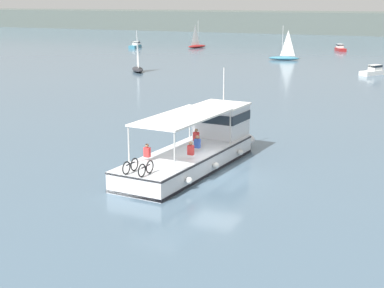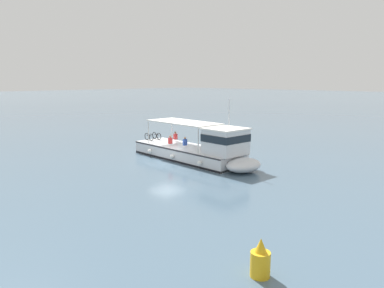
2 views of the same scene
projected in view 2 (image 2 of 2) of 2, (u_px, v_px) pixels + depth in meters
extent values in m
plane|color=slate|center=(166.00, 162.00, 30.65)|extent=(400.00, 400.00, 0.00)
cube|color=silver|center=(187.00, 153.00, 31.63)|extent=(3.83, 10.97, 1.10)
ellipsoid|color=silver|center=(243.00, 165.00, 27.13)|extent=(3.07, 2.37, 1.01)
cube|color=black|center=(187.00, 158.00, 31.71)|extent=(3.87, 10.97, 0.16)
cube|color=#2D2D33|center=(187.00, 147.00, 31.55)|extent=(3.89, 10.97, 0.10)
cube|color=silver|center=(226.00, 142.00, 28.18)|extent=(2.87, 2.76, 1.90)
cube|color=#19232D|center=(226.00, 138.00, 28.12)|extent=(2.94, 2.80, 0.56)
cube|color=white|center=(226.00, 129.00, 28.00)|extent=(3.04, 2.93, 0.12)
cube|color=white|center=(184.00, 122.00, 31.51)|extent=(3.34, 6.86, 0.10)
cylinder|color=silver|center=(222.00, 137.00, 30.23)|extent=(0.08, 0.08, 2.00)
cylinder|color=silver|center=(198.00, 141.00, 28.43)|extent=(0.08, 0.08, 2.00)
cylinder|color=silver|center=(172.00, 129.00, 34.96)|extent=(0.08, 0.08, 2.00)
cylinder|color=silver|center=(148.00, 132.00, 33.15)|extent=(0.08, 0.08, 2.00)
cylinder|color=silver|center=(229.00, 114.00, 27.58)|extent=(0.06, 0.06, 2.20)
sphere|color=white|center=(200.00, 163.00, 27.99)|extent=(0.36, 0.36, 0.36)
sphere|color=white|center=(172.00, 157.00, 30.39)|extent=(0.36, 0.36, 0.36)
sphere|color=white|center=(150.00, 151.00, 32.64)|extent=(0.36, 0.36, 0.36)
torus|color=black|center=(159.00, 136.00, 35.09)|extent=(0.10, 0.66, 0.66)
torus|color=black|center=(154.00, 135.00, 35.60)|extent=(0.10, 0.66, 0.66)
cylinder|color=#232328|center=(157.00, 135.00, 35.32)|extent=(0.10, 0.70, 0.06)
torus|color=black|center=(151.00, 137.00, 34.49)|extent=(0.10, 0.66, 0.66)
torus|color=black|center=(147.00, 136.00, 35.00)|extent=(0.10, 0.66, 0.66)
cylinder|color=#232328|center=(149.00, 136.00, 34.73)|extent=(0.10, 0.70, 0.06)
cube|color=red|center=(175.00, 137.00, 34.01)|extent=(0.33, 0.24, 0.52)
sphere|color=#9E7051|center=(175.00, 133.00, 33.94)|extent=(0.20, 0.20, 0.20)
cube|color=red|center=(170.00, 141.00, 31.73)|extent=(0.33, 0.24, 0.52)
sphere|color=#9E7051|center=(170.00, 136.00, 31.67)|extent=(0.20, 0.20, 0.20)
cube|color=#2D4CA5|center=(185.00, 142.00, 30.91)|extent=(0.33, 0.24, 0.52)
sphere|color=#9E7051|center=(185.00, 138.00, 30.85)|extent=(0.20, 0.20, 0.20)
cube|color=red|center=(205.00, 143.00, 30.42)|extent=(0.33, 0.24, 0.52)
sphere|color=#9E7051|center=(205.00, 139.00, 30.35)|extent=(0.20, 0.20, 0.20)
cylinder|color=gold|center=(260.00, 264.00, 12.79)|extent=(0.70, 0.70, 0.90)
cone|color=gold|center=(261.00, 245.00, 12.67)|extent=(0.42, 0.42, 0.50)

